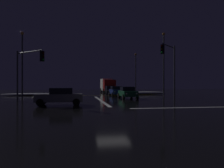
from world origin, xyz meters
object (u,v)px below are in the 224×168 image
at_px(sedan_green, 128,92).
at_px(streetlamp_right_far, 136,70).
at_px(traffic_signal_nw, 28,65).
at_px(box_truck, 107,85).
at_px(traffic_signal_ne, 170,62).
at_px(sedan_gray_crossing, 60,96).
at_px(sedan_black, 110,90).
at_px(sedan_blue, 116,91).
at_px(streetlamp_right_near, 164,60).
at_px(streetlamp_left_near, 22,60).

distance_m(sedan_green, streetlamp_right_far, 20.16).
bearing_deg(sedan_green, traffic_signal_nw, -161.78).
xyz_separation_m(box_truck, traffic_signal_ne, (4.37, -23.60, 2.91)).
bearing_deg(sedan_gray_crossing, sedan_black, 69.51).
xyz_separation_m(sedan_blue, sedan_black, (-0.05, 6.25, 0.00)).
xyz_separation_m(sedan_black, streetlamp_right_near, (6.54, -10.29, 4.72)).
bearing_deg(sedan_green, sedan_gray_crossing, -135.75).
relative_size(sedan_green, traffic_signal_ne, 0.64).
distance_m(box_truck, streetlamp_left_near, 22.54).
height_order(traffic_signal_nw, streetlamp_left_near, streetlamp_left_near).
distance_m(sedan_green, sedan_black, 13.02).
bearing_deg(traffic_signal_ne, sedan_black, 105.99).
height_order(traffic_signal_nw, streetlamp_right_near, streetlamp_right_near).
bearing_deg(streetlamp_right_near, sedan_gray_crossing, -143.31).
height_order(sedan_green, box_truck, box_truck).
bearing_deg(sedan_green, streetlamp_left_near, 168.99).
bearing_deg(sedan_black, streetlamp_right_near, -57.58).
relative_size(sedan_blue, sedan_gray_crossing, 1.00).
relative_size(sedan_green, box_truck, 0.52).
distance_m(streetlamp_left_near, streetlamp_right_near, 20.16).
bearing_deg(streetlamp_left_near, sedan_green, -11.01).
relative_size(traffic_signal_nw, streetlamp_left_near, 0.63).
relative_size(sedan_blue, streetlamp_left_near, 0.48).
height_order(traffic_signal_ne, streetlamp_right_far, streetlamp_right_far).
bearing_deg(box_truck, streetlamp_left_near, -128.96).
height_order(sedan_blue, box_truck, box_truck).
height_order(sedan_green, streetlamp_right_near, streetlamp_right_near).
distance_m(sedan_green, streetlamp_left_near, 14.91).
xyz_separation_m(sedan_green, box_truck, (0.02, 20.04, 0.91)).
bearing_deg(streetlamp_left_near, traffic_signal_nw, -72.22).
bearing_deg(sedan_gray_crossing, streetlamp_left_near, 118.30).
xyz_separation_m(traffic_signal_ne, streetlamp_left_near, (-18.38, 6.28, 0.59)).
xyz_separation_m(traffic_signal_ne, streetlamp_right_far, (1.78, 22.28, 0.43)).
bearing_deg(sedan_green, streetlamp_right_near, 23.77).
height_order(streetlamp_left_near, streetlamp_right_near, streetlamp_right_near).
bearing_deg(traffic_signal_nw, box_truck, 63.61).
height_order(sedan_gray_crossing, traffic_signal_nw, traffic_signal_nw).
bearing_deg(box_truck, sedan_green, -90.06).
height_order(sedan_blue, sedan_gray_crossing, same).
bearing_deg(traffic_signal_nw, streetlamp_right_far, 51.44).
relative_size(box_truck, streetlamp_right_near, 0.86).
height_order(sedan_green, traffic_signal_nw, traffic_signal_nw).
xyz_separation_m(sedan_green, traffic_signal_ne, (4.39, -3.56, 3.81)).
relative_size(box_truck, streetlamp_left_near, 0.92).
bearing_deg(sedan_black, streetlamp_left_near, -142.93).
bearing_deg(sedan_blue, traffic_signal_ne, -65.52).
distance_m(sedan_green, traffic_signal_ne, 6.82).
xyz_separation_m(streetlamp_right_far, streetlamp_right_near, (0.00, -16.00, 0.48)).
distance_m(box_truck, streetlamp_right_far, 7.12).
height_order(box_truck, streetlamp_right_far, streetlamp_right_far).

